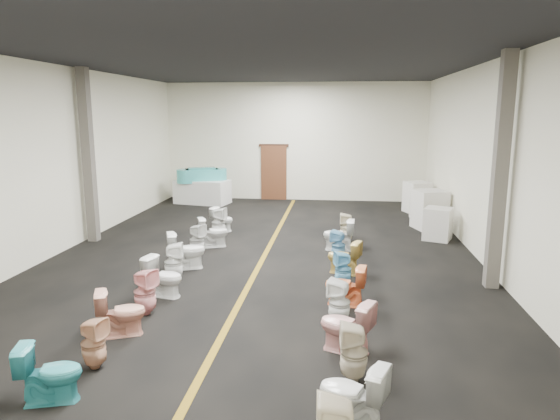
# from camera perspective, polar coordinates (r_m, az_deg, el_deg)

# --- Properties ---
(floor) EXTENTS (16.00, 16.00, 0.00)m
(floor) POSITION_cam_1_polar(r_m,az_deg,el_deg) (11.91, -1.86, -5.37)
(floor) COLOR black
(floor) RESTS_ON ground
(ceiling) EXTENTS (16.00, 16.00, 0.00)m
(ceiling) POSITION_cam_1_polar(r_m,az_deg,el_deg) (11.47, -2.01, 16.72)
(ceiling) COLOR black
(ceiling) RESTS_ON ground
(wall_back) EXTENTS (10.00, 0.00, 10.00)m
(wall_back) POSITION_cam_1_polar(r_m,az_deg,el_deg) (19.40, 1.67, 7.78)
(wall_back) COLOR silver
(wall_back) RESTS_ON ground
(wall_front) EXTENTS (10.00, 0.00, 10.00)m
(wall_front) POSITION_cam_1_polar(r_m,az_deg,el_deg) (3.88, -20.18, -6.53)
(wall_front) COLOR silver
(wall_front) RESTS_ON ground
(wall_left) EXTENTS (0.00, 16.00, 16.00)m
(wall_left) POSITION_cam_1_polar(r_m,az_deg,el_deg) (13.19, -24.04, 5.25)
(wall_left) COLOR silver
(wall_left) RESTS_ON ground
(wall_right) EXTENTS (0.00, 16.00, 16.00)m
(wall_right) POSITION_cam_1_polar(r_m,az_deg,el_deg) (11.80, 22.91, 4.75)
(wall_right) COLOR silver
(wall_right) RESTS_ON ground
(aisle_stripe) EXTENTS (0.12, 15.60, 0.01)m
(aisle_stripe) POSITION_cam_1_polar(r_m,az_deg,el_deg) (11.91, -1.86, -5.36)
(aisle_stripe) COLOR brown
(aisle_stripe) RESTS_ON floor
(back_door) EXTENTS (1.00, 0.10, 2.10)m
(back_door) POSITION_cam_1_polar(r_m,az_deg,el_deg) (19.53, -0.71, 4.27)
(back_door) COLOR #562D19
(back_door) RESTS_ON floor
(door_frame) EXTENTS (1.15, 0.08, 0.10)m
(door_frame) POSITION_cam_1_polar(r_m,az_deg,el_deg) (19.44, -0.71, 7.41)
(door_frame) COLOR #331C11
(door_frame) RESTS_ON back_door
(column_left) EXTENTS (0.25, 0.25, 4.50)m
(column_left) POSITION_cam_1_polar(r_m,az_deg,el_deg) (13.94, -21.06, 5.73)
(column_left) COLOR #59544C
(column_left) RESTS_ON floor
(column_right) EXTENTS (0.25, 0.25, 4.50)m
(column_right) POSITION_cam_1_polar(r_m,az_deg,el_deg) (10.30, 23.83, 3.87)
(column_right) COLOR #59544C
(column_right) RESTS_ON floor
(display_table) EXTENTS (2.13, 1.37, 0.88)m
(display_table) POSITION_cam_1_polar(r_m,az_deg,el_deg) (18.97, -8.85, 2.07)
(display_table) COLOR white
(display_table) RESTS_ON floor
(bathtub) EXTENTS (1.78, 1.10, 0.55)m
(bathtub) POSITION_cam_1_polar(r_m,az_deg,el_deg) (18.89, -8.91, 3.97)
(bathtub) COLOR #3BAAAA
(bathtub) RESTS_ON display_table
(appliance_crate_a) EXTENTS (0.88, 0.88, 0.87)m
(appliance_crate_a) POSITION_cam_1_polar(r_m,az_deg,el_deg) (14.04, 17.59, -1.52)
(appliance_crate_a) COLOR beige
(appliance_crate_a) RESTS_ON floor
(appliance_crate_b) EXTENTS (1.04, 1.04, 1.14)m
(appliance_crate_b) POSITION_cam_1_polar(r_m,az_deg,el_deg) (15.28, 16.72, 0.05)
(appliance_crate_b) COLOR silver
(appliance_crate_b) RESTS_ON floor
(appliance_crate_c) EXTENTS (0.71, 0.71, 0.79)m
(appliance_crate_c) POSITION_cam_1_polar(r_m,az_deg,el_deg) (16.58, 15.94, 0.32)
(appliance_crate_c) COLOR silver
(appliance_crate_c) RESTS_ON floor
(appliance_crate_d) EXTENTS (0.95, 0.95, 1.05)m
(appliance_crate_d) POSITION_cam_1_polar(r_m,az_deg,el_deg) (17.66, 15.39, 1.42)
(appliance_crate_d) COLOR white
(appliance_crate_d) RESTS_ON floor
(toilet_left_0) EXTENTS (0.80, 0.59, 0.73)m
(toilet_left_0) POSITION_cam_1_polar(r_m,az_deg,el_deg) (6.74, -24.77, -16.55)
(toilet_left_0) COLOR teal
(toilet_left_0) RESTS_ON floor
(toilet_left_1) EXTENTS (0.39, 0.38, 0.71)m
(toilet_left_1) POSITION_cam_1_polar(r_m,az_deg,el_deg) (7.31, -20.53, -14.08)
(toilet_left_1) COLOR tan
(toilet_left_1) RESTS_ON floor
(toilet_left_2) EXTENTS (0.83, 0.66, 0.74)m
(toilet_left_2) POSITION_cam_1_polar(r_m,az_deg,el_deg) (8.16, -17.71, -11.09)
(toilet_left_2) COLOR #E49B82
(toilet_left_2) RESTS_ON floor
(toilet_left_3) EXTENTS (0.47, 0.47, 0.81)m
(toilet_left_3) POSITION_cam_1_polar(r_m,az_deg,el_deg) (8.82, -15.18, -9.02)
(toilet_left_3) COLOR pink
(toilet_left_3) RESTS_ON floor
(toilet_left_4) EXTENTS (0.81, 0.57, 0.75)m
(toilet_left_4) POSITION_cam_1_polar(r_m,az_deg,el_deg) (9.59, -13.16, -7.44)
(toilet_left_4) COLOR white
(toilet_left_4) RESTS_ON floor
(toilet_left_5) EXTENTS (0.43, 0.43, 0.80)m
(toilet_left_5) POSITION_cam_1_polar(r_m,az_deg,el_deg) (10.34, -12.07, -5.87)
(toilet_left_5) COLOR white
(toilet_left_5) RESTS_ON floor
(toilet_left_6) EXTENTS (0.92, 0.73, 0.82)m
(toilet_left_6) POSITION_cam_1_polar(r_m,az_deg,el_deg) (11.12, -10.65, -4.56)
(toilet_left_6) COLOR white
(toilet_left_6) RESTS_ON floor
(toilet_left_7) EXTENTS (0.47, 0.46, 0.77)m
(toilet_left_7) POSITION_cam_1_polar(r_m,az_deg,el_deg) (12.06, -9.46, -3.40)
(toilet_left_7) COLOR silver
(toilet_left_7) RESTS_ON floor
(toilet_left_8) EXTENTS (0.86, 0.69, 0.76)m
(toilet_left_8) POSITION_cam_1_polar(r_m,az_deg,el_deg) (12.79, -7.65, -2.53)
(toilet_left_8) COLOR silver
(toilet_left_8) RESTS_ON floor
(toilet_left_9) EXTENTS (0.43, 0.42, 0.83)m
(toilet_left_9) POSITION_cam_1_polar(r_m,az_deg,el_deg) (13.70, -7.02, -1.46)
(toilet_left_9) COLOR white
(toilet_left_9) RESTS_ON floor
(toilet_left_10) EXTENTS (0.74, 0.56, 0.67)m
(toilet_left_10) POSITION_cam_1_polar(r_m,az_deg,el_deg) (14.51, -6.62, -1.06)
(toilet_left_10) COLOR white
(toilet_left_10) RESTS_ON floor
(toilet_right_1) EXTENTS (0.85, 0.67, 0.76)m
(toilet_right_1) POSITION_cam_1_polar(r_m,az_deg,el_deg) (5.80, 8.22, -20.17)
(toilet_right_1) COLOR white
(toilet_right_1) RESTS_ON floor
(toilet_right_2) EXTENTS (0.37, 0.37, 0.78)m
(toilet_right_2) POSITION_cam_1_polar(r_m,az_deg,el_deg) (6.63, 8.44, -15.82)
(toilet_right_2) COLOR beige
(toilet_right_2) RESTS_ON floor
(toilet_right_3) EXTENTS (0.88, 0.71, 0.79)m
(toilet_right_3) POSITION_cam_1_polar(r_m,az_deg,el_deg) (7.33, 7.55, -13.02)
(toilet_right_3) COLOR #E7A29F
(toilet_right_3) RESTS_ON floor
(toilet_right_4) EXTENTS (0.43, 0.43, 0.77)m
(toilet_right_4) POSITION_cam_1_polar(r_m,az_deg,el_deg) (8.18, 6.80, -10.45)
(toilet_right_4) COLOR white
(toilet_right_4) RESTS_ON floor
(toilet_right_5) EXTENTS (0.77, 0.51, 0.73)m
(toilet_right_5) POSITION_cam_1_polar(r_m,az_deg,el_deg) (9.00, 7.45, -8.57)
(toilet_right_5) COLOR #F57D45
(toilet_right_5) RESTS_ON floor
(toilet_right_6) EXTENTS (0.41, 0.41, 0.71)m
(toilet_right_6) POSITION_cam_1_polar(r_m,az_deg,el_deg) (9.90, 7.21, -6.75)
(toilet_right_6) COLOR #6BBBDF
(toilet_right_6) RESTS_ON floor
(toilet_right_7) EXTENTS (0.80, 0.61, 0.72)m
(toilet_right_7) POSITION_cam_1_polar(r_m,az_deg,el_deg) (10.70, 7.30, -5.36)
(toilet_right_7) COLOR gold
(toilet_right_7) RESTS_ON floor
(toilet_right_8) EXTENTS (0.42, 0.41, 0.71)m
(toilet_right_8) POSITION_cam_1_polar(r_m,az_deg,el_deg) (11.61, 6.68, -4.05)
(toilet_right_8) COLOR #6AA8D0
(toilet_right_8) RESTS_ON floor
(toilet_right_9) EXTENTS (0.79, 0.48, 0.78)m
(toilet_right_9) POSITION_cam_1_polar(r_m,az_deg,el_deg) (12.46, 6.72, -2.84)
(toilet_right_9) COLOR white
(toilet_right_9) RESTS_ON floor
(toilet_right_10) EXTENTS (0.36, 0.36, 0.77)m
(toilet_right_10) POSITION_cam_1_polar(r_m,az_deg,el_deg) (13.27, 7.63, -2.01)
(toilet_right_10) COLOR beige
(toilet_right_10) RESTS_ON floor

